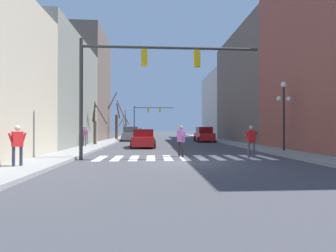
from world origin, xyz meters
name	(u,v)px	position (x,y,z in m)	size (l,w,h in m)	color
ground_plane	(188,161)	(0.00, 0.00, 0.00)	(240.00, 240.00, 0.00)	#424247
sidewalk_left	(48,161)	(-6.63, 0.00, 0.07)	(2.07, 90.00, 0.15)	gray
sidewalk_right	(320,159)	(6.63, 0.00, 0.07)	(2.07, 90.00, 0.15)	gray
building_row_left	(52,87)	(-10.66, 11.41, 5.29)	(6.00, 31.36, 13.47)	#BCB299
building_row_right	(269,86)	(10.66, 14.39, 6.11)	(6.00, 42.29, 12.80)	#934C3D
crosswalk_stripes	(184,158)	(0.00, 1.54, 0.00)	(9.45, 2.60, 0.01)	white
traffic_signal_near	(137,70)	(-2.49, 0.94, 4.61)	(9.25, 0.28, 6.19)	#2D2D2D
traffic_signal_far	(146,114)	(-2.90, 41.13, 4.59)	(8.17, 0.28, 6.23)	#2D2D2D
street_lamp_right_corner	(284,102)	(6.83, 3.92, 3.32)	(0.95, 0.36, 4.49)	black
car_at_intersection	(131,134)	(-4.38, 20.87, 0.83)	(2.18, 4.32, 1.79)	gray
car_parked_right_far	(137,133)	(-4.37, 33.64, 0.73)	(2.20, 4.24, 1.56)	gray
car_driving_toward_lane	(144,139)	(-2.43, 9.61, 0.72)	(1.99, 4.66, 1.53)	red
car_parked_left_near	(204,135)	(4.46, 18.19, 0.81)	(2.03, 4.15, 1.76)	red
pedestrian_on_left_sidewalk	(181,138)	(-0.12, 2.04, 1.04)	(0.46, 0.70, 1.76)	black
pedestrian_waiting_at_curb	(17,142)	(-6.93, -2.16, 1.08)	(0.53, 0.54, 1.57)	#282D47
pedestrian_crossing_street	(85,134)	(-7.24, 9.15, 1.11)	(0.60, 0.50, 1.62)	#4C4C51
pedestrian_near_right_corner	(251,139)	(3.65, 1.32, 1.04)	(0.76, 0.26, 1.76)	#4C4C51
street_tree_left_near	(96,125)	(-6.92, 11.90, 1.87)	(1.71, 1.65, 3.93)	#473828
street_tree_right_far	(116,121)	(-6.60, 23.63, 2.63)	(2.86, 2.78, 6.40)	#473828
street_tree_left_far	(125,125)	(-6.29, 32.07, 2.09)	(1.79, 2.09, 4.53)	brown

